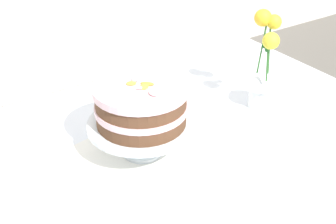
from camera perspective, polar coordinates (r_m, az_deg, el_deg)
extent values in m
cube|color=white|center=(1.33, 1.88, -4.62)|extent=(1.40, 1.00, 0.03)
cylinder|color=brown|center=(2.11, 8.74, -2.32)|extent=(0.06, 0.06, 0.71)
cube|color=white|center=(1.29, -3.11, -4.95)|extent=(0.37, 0.37, 0.00)
cylinder|color=silver|center=(1.29, -3.12, -4.72)|extent=(0.11, 0.11, 0.01)
cylinder|color=silver|center=(1.27, -3.17, -3.15)|extent=(0.03, 0.03, 0.07)
cylinder|color=silver|center=(1.24, -3.23, -1.48)|extent=(0.29, 0.29, 0.01)
cylinder|color=brown|center=(1.23, -3.26, -0.53)|extent=(0.24, 0.24, 0.04)
cylinder|color=beige|center=(1.22, -3.30, 0.55)|extent=(0.24, 0.24, 0.02)
cylinder|color=brown|center=(1.20, -3.33, 1.66)|extent=(0.24, 0.24, 0.04)
cylinder|color=beige|center=(1.19, -3.37, 2.83)|extent=(0.25, 0.25, 0.02)
ellipsoid|color=pink|center=(1.17, -3.18, 3.00)|extent=(0.04, 0.03, 0.00)
ellipsoid|color=yellow|center=(1.17, -2.98, 3.07)|extent=(0.04, 0.04, 0.01)
ellipsoid|color=yellow|center=(1.19, -4.50, 3.51)|extent=(0.03, 0.03, 0.01)
ellipsoid|color=orange|center=(1.19, -2.53, 3.46)|extent=(0.04, 0.04, 0.00)
ellipsoid|color=pink|center=(1.14, -1.81, 2.34)|extent=(0.03, 0.04, 0.01)
ellipsoid|color=pink|center=(1.21, -4.07, 3.97)|extent=(0.03, 0.03, 0.01)
cylinder|color=silver|center=(1.52, 11.22, 1.89)|extent=(0.08, 0.08, 0.07)
cone|color=silver|center=(1.49, 11.47, 4.14)|extent=(0.10, 0.10, 0.06)
cylinder|color=#2D6028|center=(1.46, 12.21, 7.52)|extent=(0.02, 0.01, 0.17)
sphere|color=yellow|center=(1.43, 12.78, 10.64)|extent=(0.04, 0.04, 0.04)
ellipsoid|color=#236B2D|center=(1.45, 12.07, 7.93)|extent=(0.05, 0.02, 0.02)
cylinder|color=#2D6028|center=(1.46, 11.38, 7.79)|extent=(0.01, 0.02, 0.18)
sphere|color=yellow|center=(1.43, 11.48, 11.17)|extent=(0.05, 0.05, 0.05)
cylinder|color=#2D6028|center=(1.43, 12.01, 6.29)|extent=(0.02, 0.03, 0.13)
sphere|color=yellow|center=(1.39, 12.43, 8.44)|extent=(0.05, 0.05, 0.05)
ellipsoid|color=#236B2D|center=(1.43, 11.99, 7.55)|extent=(0.04, 0.05, 0.02)
ellipsoid|color=pink|center=(1.33, 5.45, -3.80)|extent=(0.04, 0.04, 0.00)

